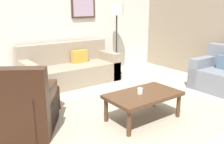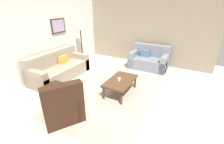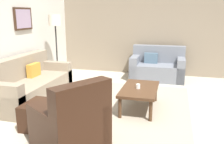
% 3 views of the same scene
% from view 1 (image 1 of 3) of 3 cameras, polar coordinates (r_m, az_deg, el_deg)
% --- Properties ---
extents(ground_plane, '(8.00, 8.00, 0.00)m').
position_cam_1_polar(ground_plane, '(3.76, 2.82, -10.66)').
color(ground_plane, '#B2A893').
extents(rear_partition, '(6.00, 0.12, 2.80)m').
position_cam_1_polar(rear_partition, '(5.66, -14.10, 12.29)').
color(rear_partition, silver).
rests_on(rear_partition, ground_plane).
extents(area_rug, '(3.45, 2.26, 0.01)m').
position_cam_1_polar(area_rug, '(3.76, 2.82, -10.60)').
color(area_rug, gray).
rests_on(area_rug, ground_plane).
extents(couch_main, '(2.09, 0.88, 0.88)m').
position_cam_1_polar(couch_main, '(5.42, -10.12, 0.59)').
color(couch_main, gray).
rests_on(couch_main, ground_plane).
extents(armchair_leather, '(1.10, 1.10, 0.95)m').
position_cam_1_polar(armchair_leather, '(3.42, -20.57, -8.72)').
color(armchair_leather, black).
rests_on(armchair_leather, ground_plane).
extents(ottoman, '(0.56, 0.56, 0.40)m').
position_cam_1_polar(ottoman, '(4.20, -17.24, -5.56)').
color(ottoman, black).
rests_on(ottoman, ground_plane).
extents(coffee_table, '(1.10, 0.64, 0.41)m').
position_cam_1_polar(coffee_table, '(3.60, 7.42, -5.80)').
color(coffee_table, '#472D1C').
rests_on(coffee_table, ground_plane).
extents(cup, '(0.08, 0.08, 0.08)m').
position_cam_1_polar(cup, '(3.55, 6.63, -4.47)').
color(cup, white).
rests_on(cup, coffee_table).
extents(lamp_standing, '(0.32, 0.32, 1.71)m').
position_cam_1_polar(lamp_standing, '(5.91, 1.11, 12.91)').
color(lamp_standing, black).
rests_on(lamp_standing, ground_plane).
extents(framed_artwork, '(0.62, 0.04, 0.49)m').
position_cam_1_polar(framed_artwork, '(5.91, -6.79, 14.90)').
color(framed_artwork, '#382316').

